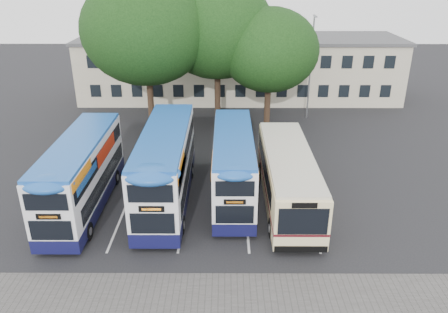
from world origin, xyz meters
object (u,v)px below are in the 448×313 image
Objects in this scene: tree_left at (146,30)px; tree_right at (270,50)px; lamp_post at (311,62)px; bus_dd_right at (233,163)px; bus_dd_left at (82,171)px; tree_mid at (217,29)px; bus_dd_mid at (166,163)px; bus_single at (288,174)px.

tree_right is (9.57, 0.36, -1.56)m from tree_left.
lamp_post reaches higher than bus_dd_right.
tree_left reaches higher than bus_dd_left.
tree_right is (-3.98, -3.36, 1.67)m from lamp_post.
tree_mid is at bearing -168.28° from lamp_post.
lamp_post is 5.47m from tree_right.
bus_dd_mid is (-10.86, -15.20, -2.66)m from lamp_post.
lamp_post is 0.72× the size of tree_left.
bus_dd_mid reaches higher than bus_dd_right.
tree_right reaches higher than bus_dd_right.
tree_mid is at bearing 78.51° from bus_dd_mid.
bus_dd_mid is at bearing -125.56° from lamp_post.
bus_dd_mid reaches higher than bus_single.
tree_right is 0.95× the size of bus_dd_mid.
tree_right is 12.93m from bus_single.
bus_dd_mid is (4.66, 0.76, 0.14)m from bus_dd_left.
lamp_post reaches higher than bus_dd_left.
bus_dd_left is (-7.41, -14.28, -5.82)m from tree_mid.
bus_dd_left is (-15.53, -15.96, -2.80)m from lamp_post.
bus_dd_mid is (-6.89, -11.84, -4.33)m from tree_right.
tree_right reaches higher than bus_dd_left.
tree_mid is 1.21× the size of bus_dd_left.
bus_dd_left is 0.93× the size of bus_single.
bus_single is (4.31, -13.63, -6.29)m from tree_mid.
tree_right is 14.36m from bus_dd_mid.
lamp_post reaches higher than bus_dd_mid.
bus_dd_left is at bearing -171.03° from bus_dd_right.
bus_dd_right is at bearing -104.87° from tree_right.
tree_right is (4.14, -1.68, -1.35)m from tree_mid.
tree_right is at bearing 90.83° from bus_single.
bus_dd_left is 0.94× the size of bus_dd_mid.
tree_mid is 1.13× the size of bus_single.
tree_mid is 14.25m from bus_dd_right.
tree_left reaches higher than tree_right.
tree_left is at bearing -164.63° from lamp_post.
lamp_post is at bearing 54.44° from bus_dd_mid.
tree_mid is 17.10m from bus_dd_left.
bus_single is (11.72, 0.65, -0.47)m from bus_dd_left.
lamp_post is at bearing 15.37° from tree_left.
bus_dd_right is (3.90, 0.59, -0.23)m from bus_dd_mid.
bus_dd_right is at bearing 167.47° from bus_single.
bus_dd_right is 3.26m from bus_single.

